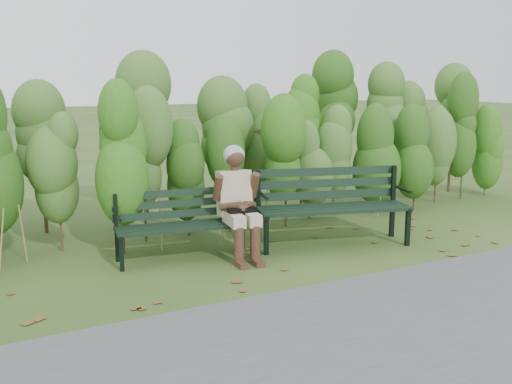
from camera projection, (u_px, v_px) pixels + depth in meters
name	position (u px, v px, depth m)	size (l,w,h in m)	color
ground	(270.00, 261.00, 6.89)	(80.00, 80.00, 0.00)	#2D451A
footpath	(402.00, 330.00, 4.98)	(60.00, 2.50, 0.01)	#474749
hedge_band	(204.00, 138.00, 8.26)	(11.04, 1.67, 2.42)	#47381E
leaf_litter	(273.00, 261.00, 6.87)	(5.84, 2.21, 0.01)	brown
bench_left	(184.00, 219.00, 6.94)	(1.64, 0.74, 0.79)	black
bench_right	(330.00, 200.00, 7.54)	(2.00, 1.12, 0.95)	black
seated_woman	(238.00, 197.00, 6.94)	(0.57, 0.83, 1.31)	beige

